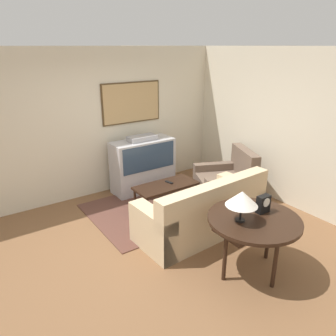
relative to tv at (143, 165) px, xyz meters
The scene contains 12 objects.
ground_plane 1.95m from the tv, 114.36° to the right, with size 12.00×12.00×0.00m, color brown.
wall_back 1.20m from the tv, 151.37° to the left, with size 12.00×0.10×2.70m.
wall_right 2.66m from the tv, 42.74° to the right, with size 0.06×12.00×2.70m.
area_rug 0.98m from the tv, 98.75° to the right, with size 2.45×1.78×0.01m.
tv is the anchor object (origin of this frame).
couch 1.90m from the tv, 92.15° to the right, with size 2.04×0.94×0.91m.
armchair 1.64m from the tv, 43.95° to the right, with size 1.26×1.23×0.90m.
coffee_table 0.84m from the tv, 91.12° to the right, with size 1.13×0.52×0.40m.
console_table 2.95m from the tv, 93.16° to the right, with size 1.12×1.12×0.76m.
table_lamp 2.96m from the tv, 97.08° to the right, with size 0.38×0.38×0.38m.
mantel_clock 2.92m from the tv, 89.35° to the right, with size 0.18×0.10×0.22m.
remote 0.80m from the tv, 84.65° to the right, with size 0.08×0.17×0.02m.
Camera 1 is at (-2.21, -3.50, 2.71)m, focal length 35.00 mm.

